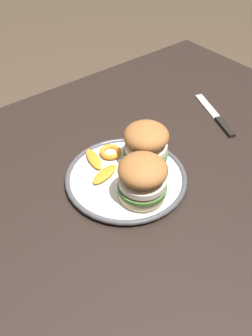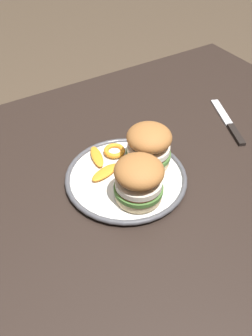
{
  "view_description": "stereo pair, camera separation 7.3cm",
  "coord_description": "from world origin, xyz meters",
  "px_view_note": "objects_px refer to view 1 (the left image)",
  "views": [
    {
      "loc": [
        0.42,
        0.46,
        1.3
      ],
      "look_at": [
        0.04,
        -0.01,
        0.75
      ],
      "focal_mm": 38.33,
      "sensor_mm": 36.0,
      "label": 1
    },
    {
      "loc": [
        0.36,
        0.5,
        1.3
      ],
      "look_at": [
        0.04,
        -0.01,
        0.75
      ],
      "focal_mm": 38.33,
      "sensor_mm": 36.0,
      "label": 2
    }
  ],
  "objects_px": {
    "dinner_plate": "(126,178)",
    "table_knife": "(217,118)",
    "sandwich_half_right": "(143,178)",
    "dining_table": "(141,200)",
    "sandwich_half_left": "(146,144)"
  },
  "relations": [
    {
      "from": "dinner_plate",
      "to": "table_knife",
      "type": "distance_m",
      "value": 0.36
    },
    {
      "from": "sandwich_half_right",
      "to": "table_knife",
      "type": "xyz_separation_m",
      "value": [
        -0.37,
        -0.11,
        -0.07
      ]
    },
    {
      "from": "dining_table",
      "to": "dinner_plate",
      "type": "distance_m",
      "value": 0.11
    },
    {
      "from": "sandwich_half_right",
      "to": "table_knife",
      "type": "distance_m",
      "value": 0.39
    },
    {
      "from": "dining_table",
      "to": "table_knife",
      "type": "xyz_separation_m",
      "value": [
        -0.32,
        -0.05,
        0.09
      ]
    },
    {
      "from": "dining_table",
      "to": "sandwich_half_left",
      "type": "distance_m",
      "value": 0.16
    },
    {
      "from": "table_knife",
      "to": "sandwich_half_left",
      "type": "bearing_deg",
      "value": 4.72
    },
    {
      "from": "dining_table",
      "to": "sandwich_half_left",
      "type": "relative_size",
      "value": 8.76
    },
    {
      "from": "dining_table",
      "to": "sandwich_half_right",
      "type": "height_order",
      "value": "sandwich_half_right"
    },
    {
      "from": "sandwich_half_left",
      "to": "dinner_plate",
      "type": "bearing_deg",
      "value": 10.21
    },
    {
      "from": "sandwich_half_right",
      "to": "table_knife",
      "type": "relative_size",
      "value": 0.69
    },
    {
      "from": "dining_table",
      "to": "sandwich_half_right",
      "type": "bearing_deg",
      "value": 49.15
    },
    {
      "from": "sandwich_half_left",
      "to": "sandwich_half_right",
      "type": "distance_m",
      "value": 0.12
    },
    {
      "from": "sandwich_half_left",
      "to": "sandwich_half_right",
      "type": "bearing_deg",
      "value": 45.44
    },
    {
      "from": "dining_table",
      "to": "dinner_plate",
      "type": "xyz_separation_m",
      "value": [
        0.04,
        -0.01,
        0.1
      ]
    }
  ]
}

